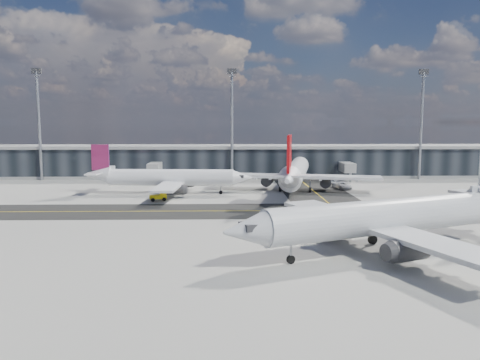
{
  "coord_description": "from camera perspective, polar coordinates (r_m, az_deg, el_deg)",
  "views": [
    {
      "loc": [
        -0.6,
        -75.01,
        15.14
      ],
      "look_at": [
        1.21,
        6.94,
        5.0
      ],
      "focal_mm": 35.0,
      "sensor_mm": 36.0,
      "label": 1
    }
  ],
  "objects": [
    {
      "name": "service_van",
      "position": [
        109.33,
        12.36,
        -0.65
      ],
      "size": [
        4.0,
        6.19,
        1.59
      ],
      "primitive_type": "imported",
      "rotation": [
        0.0,
        0.0,
        0.26
      ],
      "color": "white",
      "rests_on": "ground"
    },
    {
      "name": "floodlight_masts",
      "position": [
        123.01,
        -0.99,
        7.27
      ],
      "size": [
        102.5,
        0.7,
        28.9
      ],
      "color": "gray",
      "rests_on": "ground"
    },
    {
      "name": "terminal_concourse",
      "position": [
        130.42,
        -0.98,
        2.19
      ],
      "size": [
        152.0,
        19.8,
        8.8
      ],
      "color": "black",
      "rests_on": "ground"
    },
    {
      "name": "airliner_af",
      "position": [
        100.15,
        -8.72,
        0.28
      ],
      "size": [
        35.44,
        30.2,
        10.5
      ],
      "rotation": [
        0.0,
        0.0,
        -1.63
      ],
      "color": "white",
      "rests_on": "ground"
    },
    {
      "name": "airliner_redtail",
      "position": [
        102.46,
        6.78,
        0.9
      ],
      "size": [
        37.09,
        43.22,
        12.87
      ],
      "rotation": [
        0.0,
        0.0,
        -0.21
      ],
      "color": "white",
      "rests_on": "ground"
    },
    {
      "name": "airliner_near",
      "position": [
        57.86,
        17.6,
        -4.32
      ],
      "size": [
        39.89,
        34.51,
        12.3
      ],
      "rotation": [
        0.0,
        0.0,
        1.96
      ],
      "color": "silver",
      "rests_on": "ground"
    },
    {
      "name": "baggage_tug",
      "position": [
        91.8,
        -9.78,
        -1.9
      ],
      "size": [
        3.51,
        2.36,
        2.02
      ],
      "rotation": [
        0.0,
        0.0,
        -1.31
      ],
      "color": "yellow",
      "rests_on": "ground"
    },
    {
      "name": "ground",
      "position": [
        76.53,
        -0.79,
        -4.36
      ],
      "size": [
        300.0,
        300.0,
        0.0
      ],
      "primitive_type": "plane",
      "color": "gray",
      "rests_on": "ground"
    },
    {
      "name": "taxiway_lanes",
      "position": [
        87.19,
        1.72,
        -2.94
      ],
      "size": [
        180.0,
        63.0,
        0.03
      ],
      "color": "black",
      "rests_on": "ground"
    }
  ]
}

